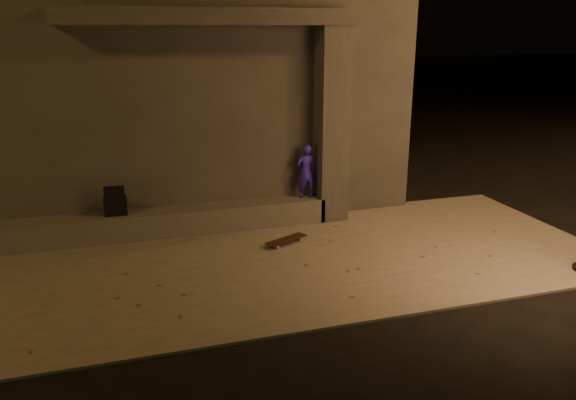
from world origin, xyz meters
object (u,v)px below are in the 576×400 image
object	(u,v)px
column	(332,126)
backpack	(115,204)
skateboarder	(306,171)
skateboard	(286,240)

from	to	relation	value
column	backpack	size ratio (longest dim) A/B	6.67
skateboarder	skateboard	size ratio (longest dim) A/B	1.25
column	skateboarder	bearing A→B (deg)	180.00
column	backpack	distance (m)	4.15
skateboarder	backpack	bearing A→B (deg)	-5.77
skateboarder	column	bearing A→B (deg)	174.23
column	backpack	xyz separation A→B (m)	(-3.98, 0.00, -1.16)
backpack	skateboard	distance (m)	3.02
column	skateboard	xyz separation A→B (m)	(-1.23, -1.12, -1.73)
skateboarder	skateboard	distance (m)	1.60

